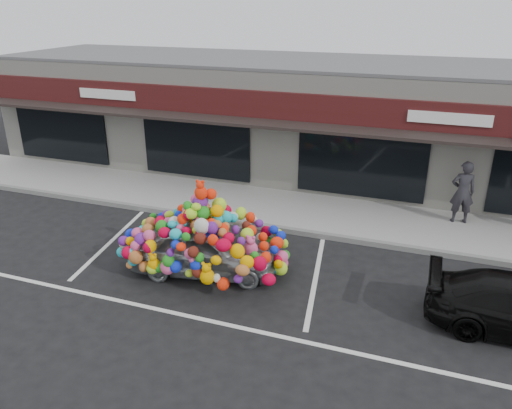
% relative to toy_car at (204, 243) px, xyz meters
% --- Properties ---
extents(ground, '(90.00, 90.00, 0.00)m').
position_rel_toy_car_xyz_m(ground, '(-0.06, 0.39, -0.80)').
color(ground, black).
rests_on(ground, ground).
extents(shop_building, '(24.00, 7.20, 4.31)m').
position_rel_toy_car_xyz_m(shop_building, '(-0.06, 8.83, 1.37)').
color(shop_building, silver).
rests_on(shop_building, ground).
extents(sidewalk, '(26.00, 3.00, 0.15)m').
position_rel_toy_car_xyz_m(sidewalk, '(-0.06, 4.39, -0.72)').
color(sidewalk, '#9A9A95').
rests_on(sidewalk, ground).
extents(kerb, '(26.00, 0.18, 0.16)m').
position_rel_toy_car_xyz_m(kerb, '(-0.06, 2.89, -0.72)').
color(kerb, slate).
rests_on(kerb, ground).
extents(parking_stripe_left, '(0.73, 4.37, 0.01)m').
position_rel_toy_car_xyz_m(parking_stripe_left, '(-3.26, 0.59, -0.79)').
color(parking_stripe_left, silver).
rests_on(parking_stripe_left, ground).
extents(parking_stripe_mid, '(0.73, 4.37, 0.01)m').
position_rel_toy_car_xyz_m(parking_stripe_mid, '(2.74, 0.59, -0.79)').
color(parking_stripe_mid, silver).
rests_on(parking_stripe_mid, ground).
extents(lane_line, '(14.00, 0.12, 0.01)m').
position_rel_toy_car_xyz_m(lane_line, '(1.94, -1.91, -0.79)').
color(lane_line, silver).
rests_on(lane_line, ground).
extents(toy_car, '(2.76, 4.30, 2.35)m').
position_rel_toy_car_xyz_m(toy_car, '(0.00, 0.00, 0.00)').
color(toy_car, gray).
rests_on(toy_car, ground).
extents(pedestrian_a, '(0.78, 0.58, 1.93)m').
position_rel_toy_car_xyz_m(pedestrian_a, '(6.10, 5.09, 0.32)').
color(pedestrian_a, black).
rests_on(pedestrian_a, sidewalk).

